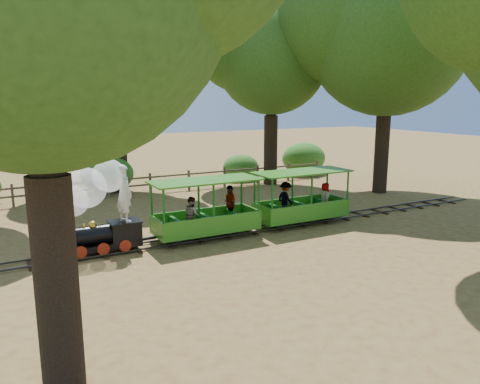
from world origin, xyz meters
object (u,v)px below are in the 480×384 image
carriage_front (208,215)px  fence (170,180)px  locomotive (96,201)px  carriage_rear (300,203)px

carriage_front → fence: 8.16m
locomotive → carriage_front: locomotive is taller
carriage_front → carriage_rear: size_ratio=1.00×
carriage_front → fence: size_ratio=0.20×
locomotive → carriage_rear: size_ratio=0.80×
locomotive → fence: (5.11, 7.94, -1.04)m
carriage_front → carriage_rear: (3.69, 0.00, 0.00)m
fence → carriage_front: bearing=-101.2°
carriage_front → carriage_rear: bearing=0.0°
carriage_front → fence: (1.58, 8.00, -0.21)m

